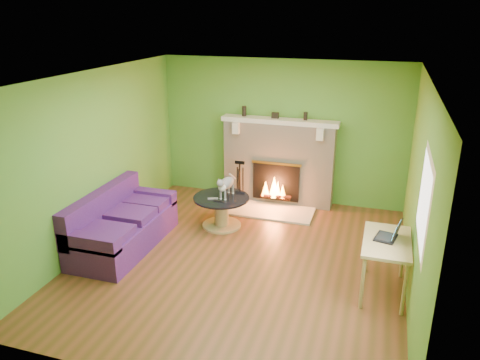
% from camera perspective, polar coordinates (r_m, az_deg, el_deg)
% --- Properties ---
extents(floor, '(5.00, 5.00, 0.00)m').
position_cam_1_polar(floor, '(6.82, 0.11, -9.72)').
color(floor, brown).
rests_on(floor, ground).
extents(ceiling, '(5.00, 5.00, 0.00)m').
position_cam_1_polar(ceiling, '(5.98, 0.13, 12.48)').
color(ceiling, white).
rests_on(ceiling, wall_back).
extents(wall_back, '(5.00, 0.00, 5.00)m').
position_cam_1_polar(wall_back, '(8.60, 5.11, 5.90)').
color(wall_back, '#55912F').
rests_on(wall_back, floor).
extents(wall_front, '(5.00, 0.00, 5.00)m').
position_cam_1_polar(wall_front, '(4.17, -10.33, -10.30)').
color(wall_front, '#55912F').
rests_on(wall_front, floor).
extents(wall_left, '(0.00, 5.00, 5.00)m').
position_cam_1_polar(wall_left, '(7.24, -17.16, 2.37)').
color(wall_left, '#55912F').
rests_on(wall_left, floor).
extents(wall_right, '(0.00, 5.00, 5.00)m').
position_cam_1_polar(wall_right, '(6.05, 20.93, -1.52)').
color(wall_right, '#55912F').
rests_on(wall_right, floor).
extents(window_frame, '(0.00, 1.20, 1.20)m').
position_cam_1_polar(window_frame, '(5.12, 21.57, -2.45)').
color(window_frame, silver).
rests_on(window_frame, wall_right).
extents(window_pane, '(0.00, 1.06, 1.06)m').
position_cam_1_polar(window_pane, '(5.12, 21.48, -2.44)').
color(window_pane, white).
rests_on(window_pane, wall_right).
extents(fireplace, '(2.10, 0.46, 1.58)m').
position_cam_1_polar(fireplace, '(8.57, 4.73, 2.20)').
color(fireplace, '#C0B49F').
rests_on(fireplace, floor).
extents(hearth, '(1.50, 0.75, 0.03)m').
position_cam_1_polar(hearth, '(8.37, 3.79, -3.78)').
color(hearth, beige).
rests_on(hearth, floor).
extents(mantel, '(2.10, 0.28, 0.08)m').
position_cam_1_polar(mantel, '(8.35, 4.85, 7.18)').
color(mantel, beige).
rests_on(mantel, fireplace).
extents(sofa, '(0.88, 1.92, 0.86)m').
position_cam_1_polar(sofa, '(7.29, -14.32, -5.40)').
color(sofa, '#471960').
rests_on(sofa, floor).
extents(coffee_table, '(0.92, 0.92, 0.52)m').
position_cam_1_polar(coffee_table, '(7.71, -2.27, -3.61)').
color(coffee_table, tan).
rests_on(coffee_table, floor).
extents(desk, '(0.57, 0.98, 0.73)m').
position_cam_1_polar(desk, '(6.10, 17.42, -7.76)').
color(desk, tan).
rests_on(desk, floor).
extents(cat, '(0.28, 0.63, 0.38)m').
position_cam_1_polar(cat, '(7.57, -1.62, -0.68)').
color(cat, slate).
rests_on(cat, coffee_table).
extents(remote_silver, '(0.17, 0.10, 0.02)m').
position_cam_1_polar(remote_silver, '(7.55, -3.32, -2.27)').
color(remote_silver, gray).
rests_on(remote_silver, coffee_table).
extents(remote_black, '(0.16, 0.05, 0.02)m').
position_cam_1_polar(remote_black, '(7.46, -2.61, -2.55)').
color(remote_black, black).
rests_on(remote_black, coffee_table).
extents(laptop, '(0.34, 0.37, 0.24)m').
position_cam_1_polar(laptop, '(6.05, 17.44, -5.78)').
color(laptop, black).
rests_on(laptop, desk).
extents(fire_tools, '(0.22, 0.22, 0.82)m').
position_cam_1_polar(fire_tools, '(8.50, -0.03, -0.27)').
color(fire_tools, black).
rests_on(fire_tools, hearth).
extents(mantel_vase_left, '(0.08, 0.08, 0.18)m').
position_cam_1_polar(mantel_vase_left, '(8.52, 0.51, 8.40)').
color(mantel_vase_left, black).
rests_on(mantel_vase_left, mantel).
extents(mantel_vase_right, '(0.07, 0.07, 0.14)m').
position_cam_1_polar(mantel_vase_right, '(8.27, 7.99, 7.71)').
color(mantel_vase_right, black).
rests_on(mantel_vase_right, mantel).
extents(mantel_box, '(0.12, 0.08, 0.10)m').
position_cam_1_polar(mantel_box, '(8.38, 4.31, 7.87)').
color(mantel_box, black).
rests_on(mantel_box, mantel).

